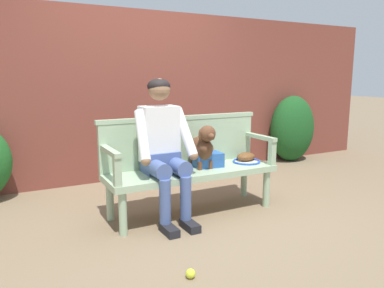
% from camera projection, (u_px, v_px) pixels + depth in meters
% --- Properties ---
extents(ground_plane, '(40.00, 40.00, 0.00)m').
position_uv_depth(ground_plane, '(192.00, 213.00, 3.70)').
color(ground_plane, '#7A664C').
extents(brick_garden_fence, '(8.00, 0.30, 2.16)m').
position_uv_depth(brick_garden_fence, '(134.00, 95.00, 4.93)').
color(brick_garden_fence, brown).
rests_on(brick_garden_fence, ground).
extents(hedge_bush_mid_right, '(0.77, 0.52, 1.03)m').
position_uv_depth(hedge_bush_mid_right, '(292.00, 129.00, 5.88)').
color(hedge_bush_mid_right, '#194C1E').
rests_on(hedge_bush_mid_right, ground).
extents(garden_bench, '(1.68, 0.51, 0.44)m').
position_uv_depth(garden_bench, '(192.00, 175.00, 3.63)').
color(garden_bench, '#9EB793').
rests_on(garden_bench, ground).
extents(bench_backrest, '(1.72, 0.06, 0.50)m').
position_uv_depth(bench_backrest, '(182.00, 140.00, 3.77)').
color(bench_backrest, '#9EB793').
rests_on(bench_backrest, garden_bench).
extents(bench_armrest_left_end, '(0.06, 0.51, 0.28)m').
position_uv_depth(bench_armrest_left_end, '(113.00, 159.00, 3.13)').
color(bench_armrest_left_end, '#9EB793').
rests_on(bench_armrest_left_end, garden_bench).
extents(bench_armrest_right_end, '(0.06, 0.51, 0.28)m').
position_uv_depth(bench_armrest_right_end, '(264.00, 143.00, 3.87)').
color(bench_armrest_right_end, '#9EB793').
rests_on(bench_armrest_right_end, garden_bench).
extents(person_seated, '(0.56, 0.66, 1.31)m').
position_uv_depth(person_seated, '(163.00, 145.00, 3.41)').
color(person_seated, black).
rests_on(person_seated, ground).
extents(dog_on_bench, '(0.23, 0.44, 0.43)m').
position_uv_depth(dog_on_bench, '(203.00, 146.00, 3.64)').
color(dog_on_bench, brown).
rests_on(dog_on_bench, garden_bench).
extents(tennis_racket, '(0.41, 0.57, 0.03)m').
position_uv_depth(tennis_racket, '(246.00, 161.00, 3.94)').
color(tennis_racket, blue).
rests_on(tennis_racket, garden_bench).
extents(baseball_glove, '(0.26, 0.23, 0.09)m').
position_uv_depth(baseball_glove, '(246.00, 157.00, 3.97)').
color(baseball_glove, brown).
rests_on(baseball_glove, garden_bench).
extents(sports_bag, '(0.30, 0.23, 0.14)m').
position_uv_depth(sports_bag, '(208.00, 160.00, 3.72)').
color(sports_bag, '#2856A3').
rests_on(sports_bag, garden_bench).
extents(tennis_ball, '(0.07, 0.07, 0.07)m').
position_uv_depth(tennis_ball, '(191.00, 274.00, 2.49)').
color(tennis_ball, '#CCDB33').
rests_on(tennis_ball, ground).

